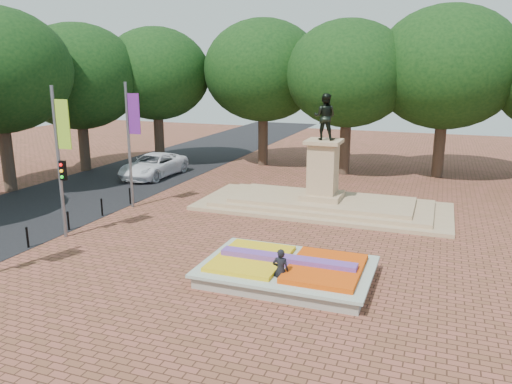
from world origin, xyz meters
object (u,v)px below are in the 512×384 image
(flower_bed, at_px, (288,270))
(pedestrian, at_px, (281,270))
(van, at_px, (154,165))
(monument, at_px, (322,193))

(flower_bed, distance_m, pedestrian, 1.17)
(van, height_order, pedestrian, van)
(flower_bed, relative_size, monument, 0.45)
(flower_bed, relative_size, van, 1.05)
(pedestrian, bearing_deg, van, -55.56)
(flower_bed, distance_m, van, 20.08)
(flower_bed, xyz_separation_m, monument, (-1.03, 10.00, 0.50))
(flower_bed, bearing_deg, van, 135.95)
(monument, bearing_deg, flower_bed, -84.13)
(monument, distance_m, van, 13.98)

